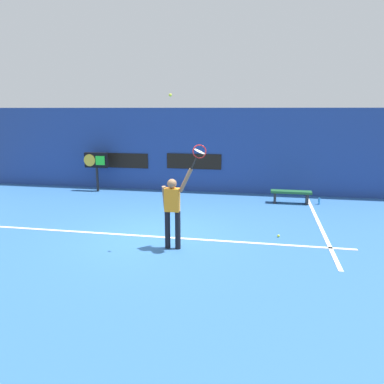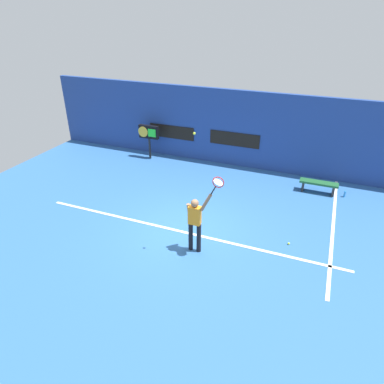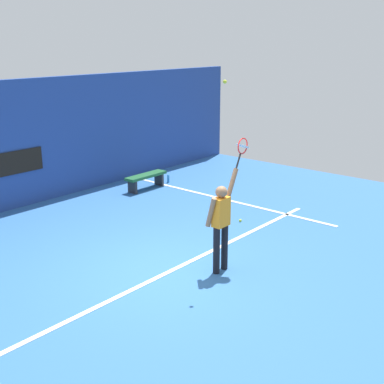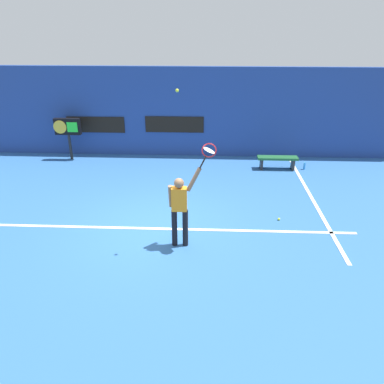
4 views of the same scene
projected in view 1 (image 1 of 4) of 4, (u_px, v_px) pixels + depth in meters
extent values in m
plane|color=#2D609E|center=(156.00, 235.00, 9.99)|extent=(18.00, 18.00, 0.00)
cube|color=navy|center=(194.00, 150.00, 15.04)|extent=(18.00, 0.20, 3.31)
cube|color=black|center=(194.00, 161.00, 15.02)|extent=(2.20, 0.03, 0.60)
cube|color=black|center=(122.00, 161.00, 15.58)|extent=(2.20, 0.03, 0.60)
cube|color=white|center=(154.00, 237.00, 9.86)|extent=(10.00, 0.10, 0.01)
cube|color=white|center=(318.00, 222.00, 11.10)|extent=(0.10, 7.00, 0.01)
cylinder|color=black|center=(168.00, 230.00, 8.98)|extent=(0.13, 0.13, 0.92)
cylinder|color=black|center=(178.00, 230.00, 8.94)|extent=(0.13, 0.13, 0.92)
cube|color=orange|center=(172.00, 200.00, 8.80)|extent=(0.34, 0.20, 0.55)
sphere|color=#8C6647|center=(172.00, 184.00, 8.72)|extent=(0.22, 0.22, 0.22)
cylinder|color=#8C6647|center=(186.00, 180.00, 8.64)|extent=(0.33, 0.09, 0.56)
cylinder|color=#8C6647|center=(165.00, 198.00, 8.91)|extent=(0.09, 0.23, 0.58)
cylinder|color=black|center=(194.00, 163.00, 8.52)|extent=(0.16, 0.03, 0.29)
torus|color=red|center=(199.00, 151.00, 8.44)|extent=(0.42, 0.02, 0.42)
cylinder|color=silver|center=(199.00, 151.00, 8.44)|extent=(0.24, 0.27, 0.12)
sphere|color=#CCE033|center=(170.00, 95.00, 8.26)|extent=(0.07, 0.07, 0.07)
cylinder|color=black|center=(97.00, 179.00, 15.33)|extent=(0.10, 0.10, 0.95)
cube|color=black|center=(96.00, 160.00, 15.17)|extent=(0.95, 0.18, 0.60)
cylinder|color=gold|center=(89.00, 160.00, 15.11)|extent=(0.48, 0.02, 0.48)
cube|color=#26D833|center=(100.00, 161.00, 15.03)|extent=(0.38, 0.02, 0.36)
cube|color=#1E592D|center=(291.00, 192.00, 13.28)|extent=(1.40, 0.36, 0.08)
cube|color=#262628|center=(275.00, 198.00, 13.43)|extent=(0.08, 0.32, 0.37)
cube|color=#262628|center=(307.00, 199.00, 13.23)|extent=(0.08, 0.32, 0.37)
cylinder|color=#338CD8|center=(319.00, 201.00, 13.17)|extent=(0.07, 0.07, 0.24)
sphere|color=#CCE033|center=(278.00, 236.00, 9.84)|extent=(0.07, 0.07, 0.07)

